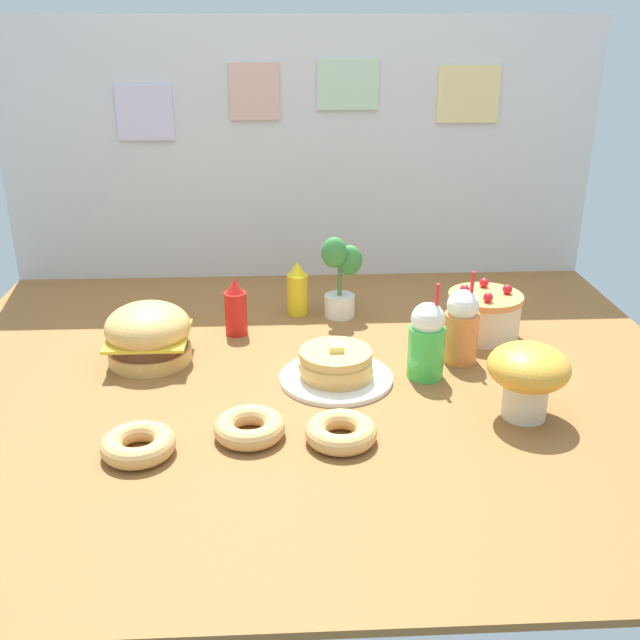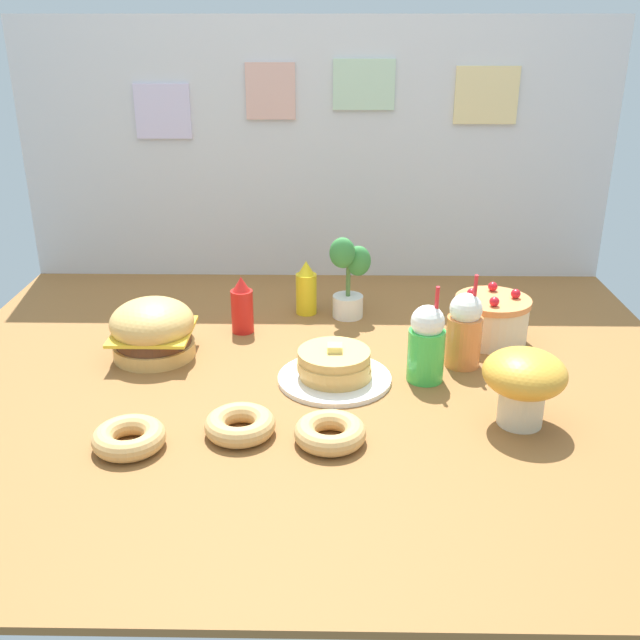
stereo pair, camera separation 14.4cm
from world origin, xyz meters
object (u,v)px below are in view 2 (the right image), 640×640
(burger, at_px, (153,330))
(donut_vanilla, at_px, (330,432))
(potted_plant, at_px, (348,274))
(ketchup_bottle, at_px, (242,307))
(pancake_stack, at_px, (334,368))
(layer_cake, at_px, (491,319))
(cream_soda_cup, at_px, (426,344))
(orange_float_cup, at_px, (464,330))
(donut_chocolate, at_px, (240,424))
(donut_pink_glaze, at_px, (129,437))
(mushroom_stool, at_px, (524,380))
(mustard_bottle, at_px, (306,289))

(burger, xyz_separation_m, donut_vanilla, (0.59, -0.53, -0.06))
(potted_plant, bearing_deg, ketchup_bottle, -158.20)
(burger, xyz_separation_m, pancake_stack, (0.61, -0.18, -0.05))
(layer_cake, bearing_deg, cream_soda_cup, -130.73)
(ketchup_bottle, bearing_deg, orange_float_cup, -19.30)
(pancake_stack, relative_size, donut_chocolate, 1.83)
(potted_plant, bearing_deg, donut_chocolate, -109.72)
(donut_vanilla, bearing_deg, donut_chocolate, 171.67)
(pancake_stack, xyz_separation_m, donut_pink_glaze, (-0.54, -0.39, -0.01))
(burger, height_order, orange_float_cup, orange_float_cup)
(layer_cake, xyz_separation_m, mushroom_stool, (-0.03, -0.57, 0.06))
(mustard_bottle, bearing_deg, cream_soda_cup, -54.75)
(cream_soda_cup, distance_m, donut_pink_glaze, 0.93)
(layer_cake, height_order, donut_pink_glaze, layer_cake)
(mustard_bottle, height_order, potted_plant, potted_plant)
(layer_cake, height_order, donut_vanilla, layer_cake)
(donut_pink_glaze, bearing_deg, mushroom_stool, 7.72)
(mustard_bottle, bearing_deg, pancake_stack, -79.35)
(ketchup_bottle, xyz_separation_m, donut_chocolate, (0.07, -0.71, -0.07))
(cream_soda_cup, bearing_deg, orange_float_cup, 38.57)
(mustard_bottle, xyz_separation_m, donut_pink_glaze, (-0.44, -0.96, -0.07))
(burger, distance_m, cream_soda_cup, 0.90)
(donut_pink_glaze, bearing_deg, ketchup_bottle, 74.72)
(pancake_stack, xyz_separation_m, orange_float_cup, (0.42, 0.12, 0.08))
(pancake_stack, relative_size, ketchup_bottle, 1.70)
(ketchup_bottle, xyz_separation_m, potted_plant, (0.38, 0.15, 0.07))
(orange_float_cup, xyz_separation_m, donut_chocolate, (-0.68, -0.45, -0.09))
(pancake_stack, height_order, cream_soda_cup, cream_soda_cup)
(orange_float_cup, height_order, potted_plant, potted_plant)
(donut_pink_glaze, bearing_deg, donut_vanilla, 3.82)
(mustard_bottle, distance_m, donut_chocolate, 0.91)
(burger, relative_size, donut_chocolate, 1.43)
(potted_plant, bearing_deg, burger, -151.00)
(mustard_bottle, distance_m, orange_float_cup, 0.69)
(donut_chocolate, bearing_deg, potted_plant, 70.28)
(cream_soda_cup, height_order, donut_pink_glaze, cream_soda_cup)
(cream_soda_cup, distance_m, orange_float_cup, 0.17)
(layer_cake, relative_size, orange_float_cup, 0.83)
(donut_pink_glaze, distance_m, donut_chocolate, 0.29)
(layer_cake, xyz_separation_m, cream_soda_cup, (-0.27, -0.31, 0.04))
(layer_cake, relative_size, donut_pink_glaze, 1.34)
(burger, relative_size, potted_plant, 0.87)
(ketchup_bottle, xyz_separation_m, cream_soda_cup, (0.62, -0.37, 0.03))
(burger, height_order, ketchup_bottle, ketchup_bottle)
(ketchup_bottle, distance_m, donut_vanilla, 0.81)
(mustard_bottle, relative_size, donut_chocolate, 1.08)
(ketchup_bottle, xyz_separation_m, mushroom_stool, (0.85, -0.64, 0.04))
(donut_chocolate, bearing_deg, ketchup_bottle, 95.88)
(layer_cake, relative_size, donut_vanilla, 1.34)
(ketchup_bottle, height_order, orange_float_cup, orange_float_cup)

